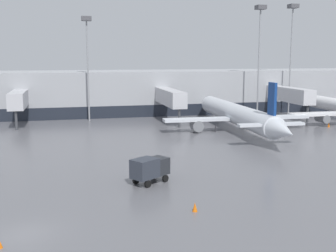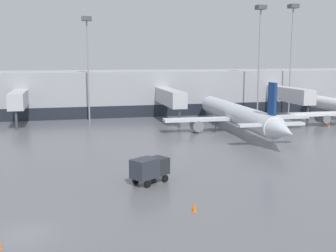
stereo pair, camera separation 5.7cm
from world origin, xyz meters
name	(u,v)px [view 1 (the left image)]	position (x,y,z in m)	size (l,w,h in m)	color
ground_plane	(25,235)	(0.00, 0.00, 0.00)	(320.00, 320.00, 0.00)	slate
terminal_building	(53,93)	(0.29, 61.80, 4.50)	(160.00, 30.65, 9.00)	#9EA0A5
parked_jet_1	(237,115)	(30.17, 34.86, 2.65)	(24.60, 37.54, 8.67)	silver
service_truck_0	(150,168)	(10.62, 9.60, 1.53)	(4.17, 3.60, 2.52)	#2D333D
traffic_cone_1	(329,125)	(47.06, 34.48, 0.38)	(0.40, 0.40, 0.75)	orange
traffic_cone_3	(195,207)	(12.63, 1.43, 0.37)	(0.41, 0.41, 0.74)	orange
apron_light_mast_1	(260,32)	(40.15, 48.32, 16.82)	(1.80, 1.80, 21.82)	gray
apron_light_mast_4	(87,40)	(7.18, 51.76, 15.14)	(1.80, 1.80, 19.33)	gray
apron_light_mast_6	(292,31)	(48.77, 51.33, 17.33)	(1.80, 1.80, 22.60)	gray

